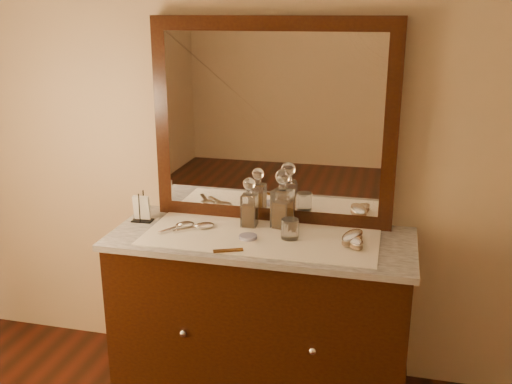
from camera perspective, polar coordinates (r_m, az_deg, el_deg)
dresser_cabinet at (r=2.93m, az=0.48°, el=-12.42°), size 1.40×0.55×0.82m
dresser_plinth at (r=3.13m, az=0.46°, el=-18.30°), size 1.46×0.59×0.08m
knob_left at (r=2.75m, az=-7.22°, el=-13.71°), size 0.04×0.04×0.04m
knob_right at (r=2.62m, az=5.62°, el=-15.38°), size 0.04×0.04×0.04m
marble_top at (r=2.74m, az=0.50°, el=-4.68°), size 1.44×0.59×0.03m
mirror_frame at (r=2.82m, az=1.68°, el=6.90°), size 1.20×0.08×1.00m
mirror_glass at (r=2.79m, az=1.53°, el=6.77°), size 1.06×0.01×0.86m
lace_runner at (r=2.71m, az=0.40°, el=-4.51°), size 1.10×0.45×0.00m
pin_dish at (r=2.69m, az=-0.79°, el=-4.46°), size 0.10×0.10×0.01m
comb at (r=2.56m, az=-2.77°, el=-5.80°), size 0.13×0.08×0.01m
napkin_rack at (r=2.96m, az=-11.24°, el=-1.71°), size 0.11×0.07×0.15m
decanter_left at (r=2.82m, az=-0.66°, el=-1.53°), size 0.08×0.08×0.25m
decanter_right at (r=2.80m, az=2.63°, el=-1.30°), size 0.11×0.11×0.29m
brush_near at (r=2.64m, az=9.70°, el=-4.86°), size 0.12×0.17×0.04m
brush_far at (r=2.68m, az=9.51°, el=-4.48°), size 0.12×0.19×0.05m
hand_mirror_outer at (r=2.85m, az=-7.35°, el=-3.32°), size 0.15×0.20×0.02m
hand_mirror_inner at (r=2.83m, az=-5.47°, el=-3.39°), size 0.19×0.18×0.02m
tumblers at (r=2.69m, az=3.37°, el=-3.66°), size 0.08×0.08×0.09m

